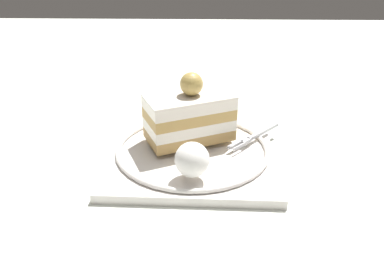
{
  "coord_description": "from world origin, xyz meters",
  "views": [
    {
      "loc": [
        -0.46,
        -0.0,
        0.27
      ],
      "look_at": [
        -0.0,
        0.01,
        0.05
      ],
      "focal_mm": 34.29,
      "sensor_mm": 36.0,
      "label": 1
    }
  ],
  "objects_px": {
    "dessert_plate": "(192,153)",
    "fork": "(253,137)",
    "cake_slice": "(189,115)",
    "whipped_cream_dollop": "(191,160)"
  },
  "relations": [
    {
      "from": "dessert_plate",
      "to": "cake_slice",
      "type": "relative_size",
      "value": 1.68
    },
    {
      "from": "dessert_plate",
      "to": "fork",
      "type": "distance_m",
      "value": 0.1
    },
    {
      "from": "dessert_plate",
      "to": "cake_slice",
      "type": "xyz_separation_m",
      "value": [
        0.03,
        0.01,
        0.05
      ]
    },
    {
      "from": "dessert_plate",
      "to": "fork",
      "type": "bearing_deg",
      "value": -71.57
    },
    {
      "from": "whipped_cream_dollop",
      "to": "fork",
      "type": "distance_m",
      "value": 0.14
    },
    {
      "from": "fork",
      "to": "dessert_plate",
      "type": "bearing_deg",
      "value": 108.43
    },
    {
      "from": "dessert_plate",
      "to": "fork",
      "type": "xyz_separation_m",
      "value": [
        0.03,
        -0.09,
        0.01
      ]
    },
    {
      "from": "cake_slice",
      "to": "dessert_plate",
      "type": "bearing_deg",
      "value": -168.54
    },
    {
      "from": "whipped_cream_dollop",
      "to": "fork",
      "type": "height_order",
      "value": "whipped_cream_dollop"
    },
    {
      "from": "whipped_cream_dollop",
      "to": "fork",
      "type": "bearing_deg",
      "value": -40.8
    }
  ]
}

